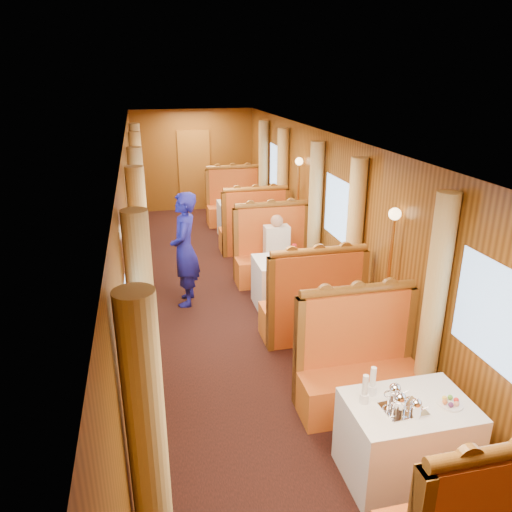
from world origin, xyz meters
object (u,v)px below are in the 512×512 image
object	(u,v)px
table_mid	(290,283)
banquette_mid_aft	(273,257)
fruit_plate	(450,403)
banquette_mid_fwd	(312,309)
teapot_right	(415,410)
tea_tray	(403,409)
banquette_far_fwd	(254,231)
teapot_back	(394,396)
teapot_left	(399,405)
rose_vase_far	(241,194)
steward	(185,250)
banquette_far_aft	(235,205)
table_far	(243,219)
banquette_near_aft	(358,371)
rose_vase_mid	(294,249)
table_near	(406,440)
passenger	(277,243)

from	to	relation	value
table_mid	banquette_mid_aft	xyz separation A→B (m)	(0.00, 1.01, 0.05)
fruit_plate	banquette_mid_aft	bearing A→B (deg)	93.93
banquette_mid_fwd	teapot_right	world-z (taller)	banquette_mid_fwd
table_mid	tea_tray	distance (m)	3.58
banquette_far_fwd	teapot_back	size ratio (longest dim) A/B	7.90
teapot_left	teapot_back	distance (m)	0.13
banquette_mid_aft	rose_vase_far	xyz separation A→B (m)	(-0.03, 2.52, 0.50)
teapot_left	teapot_right	world-z (taller)	teapot_left
banquette_mid_aft	tea_tray	distance (m)	4.59
banquette_mid_aft	rose_vase_far	bearing A→B (deg)	90.74
banquette_mid_aft	fruit_plate	distance (m)	4.62
steward	table_mid	bearing A→B (deg)	83.39
banquette_far_aft	fruit_plate	xyz separation A→B (m)	(0.32, -8.10, 0.35)
table_far	teapot_left	world-z (taller)	teapot_left
banquette_mid_fwd	banquette_mid_aft	xyz separation A→B (m)	(0.00, 2.03, 0.00)
banquette_near_aft	rose_vase_mid	world-z (taller)	banquette_near_aft
banquette_mid_aft	banquette_far_fwd	size ratio (longest dim) A/B	1.00
table_mid	teapot_left	bearing A→B (deg)	-92.50
banquette_far_fwd	steward	bearing A→B (deg)	-126.59
banquette_mid_fwd	teapot_right	bearing A→B (deg)	-91.12
tea_tray	teapot_left	world-z (taller)	teapot_left
table_near	table_far	distance (m)	7.00
banquette_far_aft	steward	distance (m)	4.36
teapot_left	passenger	xyz separation A→B (m)	(0.16, 4.35, -0.08)
table_far	table_mid	bearing A→B (deg)	-90.00
banquette_mid_fwd	tea_tray	world-z (taller)	banquette_mid_fwd
teapot_right	teapot_back	world-z (taller)	teapot_back
teapot_back	passenger	world-z (taller)	passenger
fruit_plate	teapot_left	bearing A→B (deg)	179.90
table_mid	banquette_far_aft	size ratio (longest dim) A/B	0.78
banquette_mid_fwd	rose_vase_mid	distance (m)	1.10
table_mid	banquette_mid_aft	distance (m)	1.02
banquette_mid_aft	teapot_left	xyz separation A→B (m)	(-0.16, -4.60, 0.40)
table_mid	table_far	world-z (taller)	same
teapot_right	steward	distance (m)	4.36
banquette_mid_aft	teapot_right	world-z (taller)	banquette_mid_aft
table_near	tea_tray	size ratio (longest dim) A/B	3.09
banquette_mid_fwd	rose_vase_far	world-z (taller)	banquette_mid_fwd
table_far	banquette_far_fwd	distance (m)	1.02
rose_vase_far	teapot_left	bearing A→B (deg)	-91.00
rose_vase_far	rose_vase_mid	bearing A→B (deg)	-88.88
banquette_near_aft	teapot_left	world-z (taller)	banquette_near_aft
banquette_far_fwd	rose_vase_mid	size ratio (longest dim) A/B	3.72
tea_tray	banquette_mid_aft	bearing A→B (deg)	88.74
rose_vase_far	tea_tray	bearing A→B (deg)	-90.55
table_mid	steward	bearing A→B (deg)	163.55
banquette_mid_aft	passenger	xyz separation A→B (m)	(-0.00, -0.25, 0.32)
banquette_far_aft	table_far	bearing A→B (deg)	-90.00
table_near	banquette_far_aft	xyz separation A→B (m)	(0.00, 8.01, 0.05)
steward	teapot_right	bearing A→B (deg)	29.46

